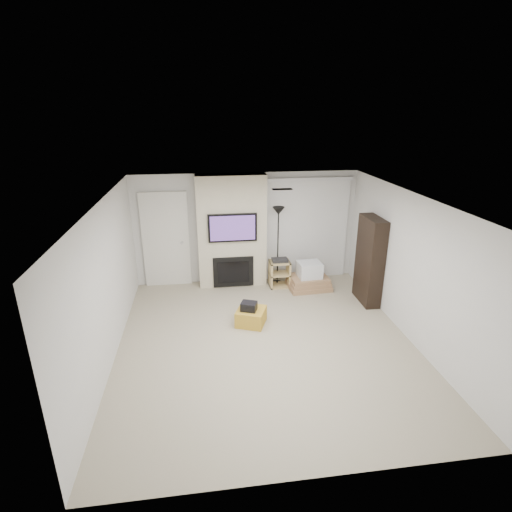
{
  "coord_description": "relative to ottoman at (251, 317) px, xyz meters",
  "views": [
    {
      "loc": [
        -0.99,
        -5.87,
        3.81
      ],
      "look_at": [
        0.0,
        1.2,
        1.15
      ],
      "focal_mm": 28.0,
      "sensor_mm": 36.0,
      "label": 1
    }
  ],
  "objects": [
    {
      "name": "fireplace_wall",
      "position": [
        -0.18,
        1.88,
        1.09
      ],
      "size": [
        1.5,
        0.47,
        2.5
      ],
      "color": "beige",
      "rests_on": "floor"
    },
    {
      "name": "black_bag",
      "position": [
        -0.04,
        -0.03,
        0.23
      ],
      "size": [
        0.34,
        0.31,
        0.16
      ],
      "primitive_type": "cube",
      "rotation": [
        0.0,
        0.0,
        -0.38
      ],
      "color": "black",
      "rests_on": "ottoman"
    },
    {
      "name": "vertical_blinds",
      "position": [
        1.57,
        2.04,
        1.12
      ],
      "size": [
        1.98,
        0.1,
        2.37
      ],
      "color": "silver",
      "rests_on": "floor"
    },
    {
      "name": "entry_door",
      "position": [
        -1.63,
        2.05,
        0.9
      ],
      "size": [
        1.02,
        0.11,
        2.14
      ],
      "color": "silver",
      "rests_on": "floor"
    },
    {
      "name": "wall_right",
      "position": [
        2.67,
        -0.66,
        1.1
      ],
      "size": [
        0.0,
        5.5,
        2.5
      ],
      "primitive_type": "cube",
      "rotation": [
        1.57,
        0.0,
        1.57
      ],
      "color": "silver",
      "rests_on": "ground"
    },
    {
      "name": "ottoman",
      "position": [
        0.0,
        0.0,
        0.0
      ],
      "size": [
        0.65,
        0.65,
        0.3
      ],
      "primitive_type": "cube",
      "rotation": [
        0.0,
        0.0,
        -0.38
      ],
      "color": "gold",
      "rests_on": "floor"
    },
    {
      "name": "wall_front",
      "position": [
        0.17,
        -3.41,
        1.1
      ],
      "size": [
        5.0,
        0.0,
        2.5
      ],
      "primitive_type": "cube",
      "rotation": [
        1.57,
        0.0,
        0.0
      ],
      "color": "silver",
      "rests_on": "ground"
    },
    {
      "name": "bookshelf",
      "position": [
        2.51,
        0.62,
        0.75
      ],
      "size": [
        0.3,
        0.8,
        1.8
      ],
      "color": "black",
      "rests_on": "floor"
    },
    {
      "name": "wall_left",
      "position": [
        -2.33,
        -0.66,
        1.1
      ],
      "size": [
        0.0,
        5.5,
        2.5
      ],
      "primitive_type": "cube",
      "rotation": [
        1.57,
        0.0,
        1.57
      ],
      "color": "silver",
      "rests_on": "ground"
    },
    {
      "name": "ceiling",
      "position": [
        0.17,
        -0.66,
        2.35
      ],
      "size": [
        5.0,
        5.5,
        0.0
      ],
      "primitive_type": "cube",
      "color": "white",
      "rests_on": "wall_back"
    },
    {
      "name": "floor",
      "position": [
        0.17,
        -0.66,
        -0.15
      ],
      "size": [
        5.0,
        5.5,
        0.0
      ],
      "primitive_type": "cube",
      "color": "tan",
      "rests_on": "ground"
    },
    {
      "name": "wall_back",
      "position": [
        0.17,
        2.09,
        1.1
      ],
      "size": [
        5.0,
        0.0,
        2.5
      ],
      "primitive_type": "cube",
      "rotation": [
        1.57,
        0.0,
        0.0
      ],
      "color": "silver",
      "rests_on": "ground"
    },
    {
      "name": "box_stack",
      "position": [
        1.48,
        1.4,
        0.08
      ],
      "size": [
        0.95,
        0.74,
        0.61
      ],
      "color": "#A27955",
      "rests_on": "floor"
    },
    {
      "name": "av_stand",
      "position": [
        0.85,
        1.59,
        0.2
      ],
      "size": [
        0.45,
        0.38,
        0.66
      ],
      "color": "tan",
      "rests_on": "floor"
    },
    {
      "name": "hvac_vent",
      "position": [
        0.57,
        0.14,
        2.35
      ],
      "size": [
        0.35,
        0.18,
        0.01
      ],
      "primitive_type": "cube",
      "color": "silver",
      "rests_on": "ceiling"
    },
    {
      "name": "floor_lamp",
      "position": [
        0.83,
        1.72,
        1.27
      ],
      "size": [
        0.27,
        0.27,
        1.8
      ],
      "color": "black",
      "rests_on": "floor"
    }
  ]
}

